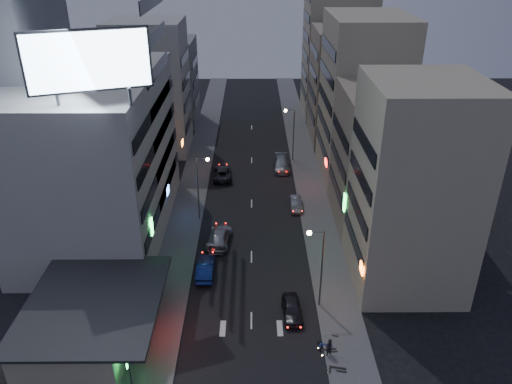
{
  "coord_description": "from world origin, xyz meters",
  "views": [
    {
      "loc": [
        0.17,
        -30.44,
        30.46
      ],
      "look_at": [
        0.5,
        15.88,
        6.84
      ],
      "focal_mm": 35.0,
      "sensor_mm": 36.0,
      "label": 1
    }
  ],
  "objects_px": {
    "parked_car_right_near": "(292,309)",
    "scooter_black_a": "(347,362)",
    "parked_car_right_far": "(281,164)",
    "scooter_silver_b": "(340,330)",
    "road_car_blue": "(205,268)",
    "scooter_blue": "(334,341)",
    "parked_car_right_mid": "(296,204)",
    "parked_car_left": "(222,173)",
    "scooter_silver_a": "(344,364)",
    "road_car_silver": "(219,237)",
    "scooter_black_b": "(337,343)",
    "person": "(329,347)"
  },
  "relations": [
    {
      "from": "parked_car_right_mid",
      "to": "scooter_black_b",
      "type": "relative_size",
      "value": 2.14
    },
    {
      "from": "scooter_silver_b",
      "to": "parked_car_right_far",
      "type": "bearing_deg",
      "value": 25.64
    },
    {
      "from": "scooter_silver_a",
      "to": "parked_car_right_far",
      "type": "bearing_deg",
      "value": 17.04
    },
    {
      "from": "road_car_silver",
      "to": "scooter_black_b",
      "type": "xyz_separation_m",
      "value": [
        10.62,
        -16.24,
        -0.15
      ]
    },
    {
      "from": "parked_car_right_mid",
      "to": "scooter_blue",
      "type": "xyz_separation_m",
      "value": [
        1.25,
        -23.95,
        -0.02
      ]
    },
    {
      "from": "road_car_blue",
      "to": "scooter_blue",
      "type": "xyz_separation_m",
      "value": [
        11.49,
        -10.09,
        -0.16
      ]
    },
    {
      "from": "parked_car_right_mid",
      "to": "road_car_blue",
      "type": "relative_size",
      "value": 0.83
    },
    {
      "from": "parked_car_right_far",
      "to": "parked_car_right_mid",
      "type": "bearing_deg",
      "value": -84.1
    },
    {
      "from": "person",
      "to": "scooter_black_a",
      "type": "bearing_deg",
      "value": 104.38
    },
    {
      "from": "scooter_blue",
      "to": "parked_car_right_mid",
      "type": "bearing_deg",
      "value": 18.24
    },
    {
      "from": "scooter_blue",
      "to": "parked_car_left",
      "type": "bearing_deg",
      "value": 33.75
    },
    {
      "from": "scooter_silver_a",
      "to": "scooter_silver_b",
      "type": "xyz_separation_m",
      "value": [
        0.25,
        3.81,
        -0.01
      ]
    },
    {
      "from": "parked_car_right_far",
      "to": "scooter_black_b",
      "type": "relative_size",
      "value": 2.99
    },
    {
      "from": "scooter_blue",
      "to": "scooter_black_b",
      "type": "distance_m",
      "value": 0.37
    },
    {
      "from": "parked_car_left",
      "to": "scooter_black_a",
      "type": "bearing_deg",
      "value": 103.76
    },
    {
      "from": "scooter_black_a",
      "to": "scooter_blue",
      "type": "height_order",
      "value": "scooter_black_a"
    },
    {
      "from": "parked_car_right_far",
      "to": "scooter_black_b",
      "type": "xyz_separation_m",
      "value": [
        2.64,
        -36.33,
        -0.12
      ]
    },
    {
      "from": "person",
      "to": "scooter_silver_a",
      "type": "height_order",
      "value": "person"
    },
    {
      "from": "scooter_black_a",
      "to": "scooter_silver_a",
      "type": "xyz_separation_m",
      "value": [
        -0.24,
        -0.02,
        -0.11
      ]
    },
    {
      "from": "parked_car_right_far",
      "to": "person",
      "type": "distance_m",
      "value": 37.17
    },
    {
      "from": "scooter_silver_b",
      "to": "scooter_black_a",
      "type": "bearing_deg",
      "value": -159.69
    },
    {
      "from": "parked_car_right_far",
      "to": "scooter_black_b",
      "type": "bearing_deg",
      "value": -85.58
    },
    {
      "from": "parked_car_right_far",
      "to": "scooter_black_b",
      "type": "height_order",
      "value": "parked_car_right_far"
    },
    {
      "from": "parked_car_right_mid",
      "to": "scooter_silver_a",
      "type": "relative_size",
      "value": 2.41
    },
    {
      "from": "road_car_blue",
      "to": "person",
      "type": "relative_size",
      "value": 2.83
    },
    {
      "from": "parked_car_left",
      "to": "parked_car_right_far",
      "type": "height_order",
      "value": "parked_car_right_far"
    },
    {
      "from": "parked_car_right_mid",
      "to": "scooter_black_b",
      "type": "height_order",
      "value": "parked_car_right_mid"
    },
    {
      "from": "scooter_black_b",
      "to": "person",
      "type": "bearing_deg",
      "value": 131.34
    },
    {
      "from": "parked_car_right_near",
      "to": "scooter_black_a",
      "type": "distance_m",
      "value": 7.47
    },
    {
      "from": "person",
      "to": "scooter_silver_b",
      "type": "xyz_separation_m",
      "value": [
        1.26,
        2.38,
        -0.36
      ]
    },
    {
      "from": "parked_car_right_near",
      "to": "parked_car_right_mid",
      "type": "height_order",
      "value": "parked_car_right_near"
    },
    {
      "from": "scooter_black_a",
      "to": "scooter_blue",
      "type": "distance_m",
      "value": 2.6
    },
    {
      "from": "road_car_blue",
      "to": "parked_car_right_far",
      "type": "bearing_deg",
      "value": -109.3
    },
    {
      "from": "person",
      "to": "scooter_blue",
      "type": "distance_m",
      "value": 1.26
    },
    {
      "from": "scooter_black_a",
      "to": "parked_car_right_far",
      "type": "bearing_deg",
      "value": 15.83
    },
    {
      "from": "parked_car_right_near",
      "to": "scooter_blue",
      "type": "xyz_separation_m",
      "value": [
        3.19,
        -3.88,
        -0.09
      ]
    },
    {
      "from": "parked_car_right_mid",
      "to": "road_car_silver",
      "type": "bearing_deg",
      "value": -137.51
    },
    {
      "from": "road_car_blue",
      "to": "scooter_black_a",
      "type": "xyz_separation_m",
      "value": [
        12.19,
        -12.59,
        -0.06
      ]
    },
    {
      "from": "parked_car_right_mid",
      "to": "scooter_silver_a",
      "type": "bearing_deg",
      "value": -84.98
    },
    {
      "from": "road_car_silver",
      "to": "scooter_black_a",
      "type": "distance_m",
      "value": 21.53
    },
    {
      "from": "parked_car_right_far",
      "to": "scooter_silver_b",
      "type": "bearing_deg",
      "value": -84.56
    },
    {
      "from": "road_car_blue",
      "to": "scooter_black_a",
      "type": "distance_m",
      "value": 17.52
    },
    {
      "from": "parked_car_left",
      "to": "scooter_blue",
      "type": "relative_size",
      "value": 3.35
    },
    {
      "from": "parked_car_right_mid",
      "to": "scooter_black_b",
      "type": "distance_m",
      "value": 24.3
    },
    {
      "from": "road_car_silver",
      "to": "scooter_silver_b",
      "type": "xyz_separation_m",
      "value": [
        11.13,
        -14.64,
        -0.23
      ]
    },
    {
      "from": "road_car_silver",
      "to": "person",
      "type": "distance_m",
      "value": 19.68
    },
    {
      "from": "parked_car_right_near",
      "to": "scooter_black_b",
      "type": "relative_size",
      "value": 2.29
    },
    {
      "from": "parked_car_right_mid",
      "to": "scooter_black_b",
      "type": "xyz_separation_m",
      "value": [
        1.45,
        -24.25,
        0.03
      ]
    },
    {
      "from": "parked_car_right_near",
      "to": "road_car_blue",
      "type": "height_order",
      "value": "road_car_blue"
    },
    {
      "from": "parked_car_right_mid",
      "to": "scooter_silver_b",
      "type": "height_order",
      "value": "parked_car_right_mid"
    }
  ]
}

